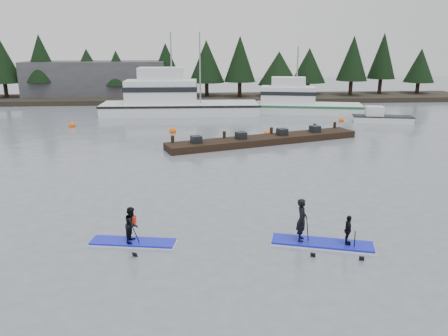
{
  "coord_description": "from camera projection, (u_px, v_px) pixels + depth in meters",
  "views": [
    {
      "loc": [
        -1.64,
        -15.68,
        7.37
      ],
      "look_at": [
        0.0,
        6.0,
        1.1
      ],
      "focal_mm": 35.0,
      "sensor_mm": 36.0,
      "label": 1
    }
  ],
  "objects": [
    {
      "name": "buoy_d",
      "position": [
        267.0,
        136.0,
        35.69
      ],
      "size": [
        0.59,
        0.59,
        0.59
      ],
      "primitive_type": "sphere",
      "color": "#FF5B0C",
      "rests_on": "ground"
    },
    {
      "name": "paddleboard_solo",
      "position": [
        132.0,
        231.0,
        16.46
      ],
      "size": [
        3.29,
        1.36,
        1.9
      ],
      "rotation": [
        0.0,
        0.0,
        -0.17
      ],
      "color": "#171DD8",
      "rests_on": "ground"
    },
    {
      "name": "buoy_b",
      "position": [
        173.0,
        133.0,
        36.95
      ],
      "size": [
        0.58,
        0.58,
        0.58
      ],
      "primitive_type": "sphere",
      "color": "#FF5B0C",
      "rests_on": "ground"
    },
    {
      "name": "waterfront_building",
      "position": [
        97.0,
        81.0,
        57.63
      ],
      "size": [
        18.0,
        6.0,
        5.0
      ],
      "primitive_type": "cube",
      "color": "#4C4C51",
      "rests_on": "ground"
    },
    {
      "name": "ground",
      "position": [
        235.0,
        237.0,
        17.18
      ],
      "size": [
        160.0,
        160.0,
        0.0
      ],
      "primitive_type": "plane",
      "color": "slate",
      "rests_on": "ground"
    },
    {
      "name": "paddleboard_duo",
      "position": [
        320.0,
        232.0,
        16.36
      ],
      "size": [
        3.86,
        1.9,
        2.28
      ],
      "rotation": [
        0.0,
        0.0,
        -0.28
      ],
      "color": "#151ECA",
      "rests_on": "ground"
    },
    {
      "name": "buoy_c",
      "position": [
        341.0,
        122.0,
        42.03
      ],
      "size": [
        0.53,
        0.53,
        0.53
      ],
      "primitive_type": "sphere",
      "color": "#FF5B0C",
      "rests_on": "ground"
    },
    {
      "name": "skiff",
      "position": [
        382.0,
        119.0,
        41.58
      ],
      "size": [
        5.67,
        2.77,
        0.63
      ],
      "primitive_type": "cube",
      "rotation": [
        0.0,
        0.0,
        -0.22
      ],
      "color": "white",
      "rests_on": "ground"
    },
    {
      "name": "buoy_a",
      "position": [
        72.0,
        127.0,
        39.46
      ],
      "size": [
        0.6,
        0.6,
        0.6
      ],
      "primitive_type": "sphere",
      "color": "#FF5B0C",
      "rests_on": "ground"
    },
    {
      "name": "far_shore",
      "position": [
        203.0,
        98.0,
        57.34
      ],
      "size": [
        70.0,
        8.0,
        0.6
      ],
      "primitive_type": "cube",
      "color": "#2D281E",
      "rests_on": "ground"
    },
    {
      "name": "treeline",
      "position": [
        203.0,
        101.0,
        57.42
      ],
      "size": [
        60.0,
        4.0,
        8.0
      ],
      "primitive_type": null,
      "color": "black",
      "rests_on": "ground"
    },
    {
      "name": "fishing_boat_medium",
      "position": [
        298.0,
        108.0,
        47.33
      ],
      "size": [
        13.14,
        6.07,
        7.79
      ],
      "rotation": [
        0.0,
        0.0,
        -0.2
      ],
      "color": "white",
      "rests_on": "ground"
    },
    {
      "name": "fishing_boat_large",
      "position": [
        176.0,
        108.0,
        46.35
      ],
      "size": [
        16.5,
        4.91,
        9.4
      ],
      "rotation": [
        0.0,
        0.0,
        -0.02
      ],
      "color": "white",
      "rests_on": "ground"
    },
    {
      "name": "floating_dock",
      "position": [
        265.0,
        140.0,
        33.07
      ],
      "size": [
        15.14,
        6.85,
        0.51
      ],
      "primitive_type": "cube",
      "rotation": [
        0.0,
        0.0,
        0.33
      ],
      "color": "black",
      "rests_on": "ground"
    }
  ]
}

